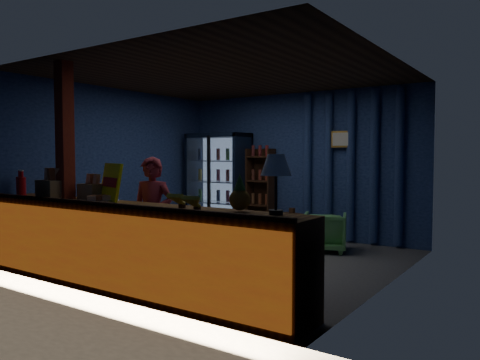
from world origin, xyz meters
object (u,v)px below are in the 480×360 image
object	(u,v)px
shopkeeper	(152,218)
pastry_tray	(100,199)
table_lamp	(276,167)
green_chair	(325,232)

from	to	relation	value
shopkeeper	pastry_tray	distance (m)	0.65
shopkeeper	table_lamp	bearing A→B (deg)	-30.30
green_chair	table_lamp	distance (m)	3.37
shopkeeper	table_lamp	size ratio (longest dim) A/B	2.71
shopkeeper	green_chair	distance (m)	2.88
pastry_tray	table_lamp	xyz separation A→B (m)	(2.28, 0.08, 0.40)
shopkeeper	pastry_tray	xyz separation A→B (m)	(-0.33, -0.51, 0.24)
shopkeeper	pastry_tray	bearing A→B (deg)	-141.03
pastry_tray	table_lamp	world-z (taller)	table_lamp
shopkeeper	green_chair	world-z (taller)	shopkeeper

